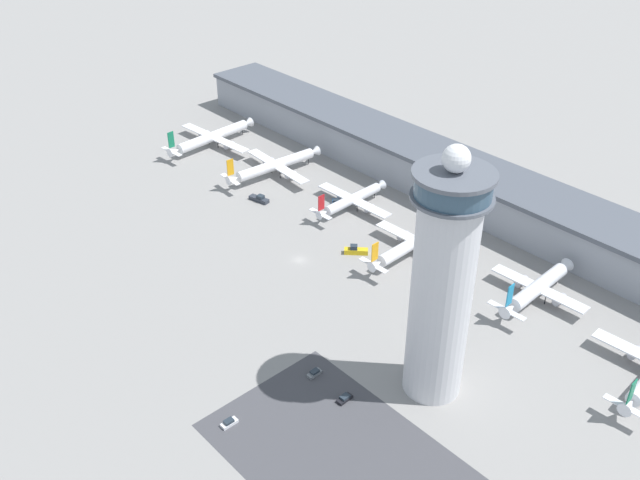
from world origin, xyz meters
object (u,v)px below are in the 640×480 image
Objects in this scene: airplane_gate_delta at (416,242)px; car_green_van at (229,423)px; airplane_gate_bravo at (275,165)px; car_white_wagon at (315,373)px; control_tower at (442,283)px; airplane_gate_echo at (538,288)px; airplane_gate_alpha at (213,137)px; service_truck_catering at (259,199)px; service_truck_fuel at (336,203)px; service_truck_baggage at (356,251)px; airplane_gate_charlie at (352,199)px; car_silver_sedan at (345,398)px.

airplane_gate_delta reaches higher than car_green_van.
car_white_wagon is (95.00, -64.21, -4.04)m from airplane_gate_bravo.
control_tower reaches higher than airplane_gate_echo.
control_tower is at bearing -15.07° from airplane_gate_alpha.
service_truck_fuel is (21.46, 18.74, 0.04)m from service_truck_catering.
car_white_wagon is at bearing -139.80° from control_tower.
service_truck_baggage reaches higher than service_truck_catering.
service_truck_fuel is at bearing -176.31° from airplane_gate_echo.
service_truck_baggage is at bearing -42.09° from airplane_gate_charlie.
control_tower is 1.57× the size of airplane_gate_delta.
airplane_gate_charlie reaches higher than service_truck_fuel.
control_tower reaches higher than airplane_gate_charlie.
airplane_gate_bravo is at bearing -174.25° from airplane_gate_charlie.
airplane_gate_echo reaches higher than car_white_wagon.
service_truck_catering is 110.15m from car_green_van.
airplane_gate_bravo is 115.49m from airplane_gate_echo.
service_truck_baggage is at bearing 124.97° from car_white_wagon.
service_truck_baggage is (49.19, 1.75, 0.19)m from service_truck_catering.
airplane_gate_delta reaches higher than airplane_gate_charlie.
airplane_gate_charlie is 35.30m from airplane_gate_delta.
service_truck_fuel is (-5.86, -2.77, -2.96)m from airplane_gate_charlie.
airplane_gate_alpha is 154.97m from airplane_gate_echo.
airplane_gate_delta is 1.23× the size of airplane_gate_echo.
airplane_gate_echo is 8.27× the size of car_white_wagon.
service_truck_catering is 95.26m from car_white_wagon.
service_truck_fuel is at bearing 123.37° from car_green_van.
service_truck_catering is at bearing 150.67° from car_white_wagon.
car_green_van is (32.95, -75.13, -0.52)m from service_truck_baggage.
airplane_gate_bravo is at bearing 165.51° from service_truck_baggage.
airplane_gate_bravo is 10.17× the size of car_green_van.
control_tower is 60.91m from car_green_van.
service_truck_fuel is (-40.79, 2.27, -3.54)m from airplane_gate_delta.
service_truck_catering is at bearing -138.88° from service_truck_fuel.
airplane_gate_charlie is 29.61m from service_truck_baggage.
car_silver_sedan is (73.47, -65.91, -0.40)m from service_truck_fuel.
service_truck_fuel reaches higher than car_silver_sedan.
airplane_gate_charlie reaches higher than service_truck_catering.
airplane_gate_delta is at bearing 14.81° from service_truck_catering.
airplane_gate_delta is 10.14× the size of car_white_wagon.
car_white_wagon is (134.40, -61.83, -3.74)m from airplane_gate_alpha.
control_tower is at bearing -44.92° from airplane_gate_delta.
airplane_gate_charlie is (78.67, 6.34, -0.36)m from airplane_gate_alpha.
control_tower reaches higher than airplane_gate_bravo.
car_white_wagon is at bearing 177.53° from car_silver_sedan.
airplane_gate_charlie is 4.65× the size of service_truck_baggage.
service_truck_fuel is 89.83m from car_white_wagon.
airplane_gate_delta is at bearing -8.22° from airplane_gate_charlie.
service_truck_catering is 1.44× the size of service_truck_fuel.
airplane_gate_bravo reaches higher than car_green_van.
airplane_gate_alpha reaches higher than service_truck_fuel.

